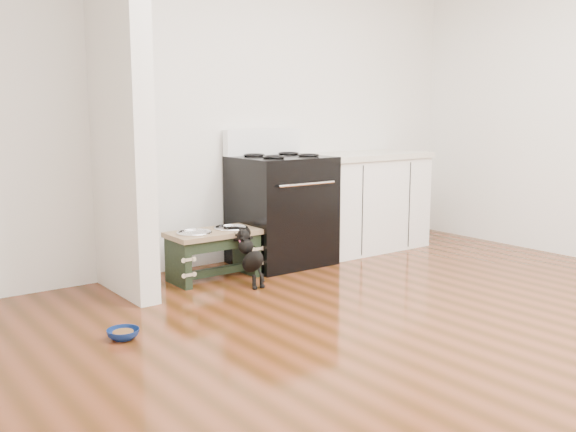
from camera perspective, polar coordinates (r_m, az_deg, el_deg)
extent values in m
plane|color=#3F200B|center=(3.89, 15.70, -10.62)|extent=(5.00, 5.00, 0.00)
plane|color=silver|center=(5.53, -4.86, 9.83)|extent=(5.00, 0.00, 5.00)
cube|color=silver|center=(4.64, -14.75, 9.63)|extent=(0.15, 0.80, 2.70)
cube|color=black|center=(5.45, -0.58, 0.48)|extent=(0.76, 0.65, 0.92)
cube|color=black|center=(5.22, 1.43, -0.60)|extent=(0.58, 0.02, 0.50)
cylinder|color=silver|center=(5.14, 1.72, 2.85)|extent=(0.56, 0.02, 0.02)
cube|color=white|center=(5.62, -2.26, 6.58)|extent=(0.76, 0.08, 0.22)
torus|color=black|center=(5.18, -1.29, 5.26)|extent=(0.18, 0.18, 0.02)
torus|color=black|center=(5.40, 1.84, 5.43)|extent=(0.18, 0.18, 0.02)
torus|color=black|center=(5.41, -3.02, 5.43)|extent=(0.18, 0.18, 0.02)
torus|color=black|center=(5.62, 0.05, 5.59)|extent=(0.18, 0.18, 0.02)
cube|color=white|center=(6.10, 6.73, 1.09)|extent=(1.20, 0.60, 0.86)
cube|color=beige|center=(6.05, 6.81, 5.36)|extent=(1.24, 0.64, 0.05)
cube|color=black|center=(5.99, 8.37, -2.81)|extent=(1.20, 0.06, 0.10)
cube|color=black|center=(4.90, -9.75, -4.14)|extent=(0.06, 0.34, 0.35)
cube|color=black|center=(5.19, -3.71, -3.23)|extent=(0.06, 0.34, 0.35)
cube|color=black|center=(4.88, -5.76, -2.53)|extent=(0.56, 0.03, 0.09)
cube|color=black|center=(5.06, -6.61, -4.94)|extent=(0.56, 0.06, 0.06)
cube|color=brown|center=(5.00, -6.68, -1.53)|extent=(0.70, 0.37, 0.04)
cylinder|color=silver|center=(4.92, -8.32, -1.72)|extent=(0.24, 0.24, 0.04)
cylinder|color=silver|center=(5.08, -5.09, -1.31)|extent=(0.24, 0.24, 0.04)
torus|color=silver|center=(4.91, -8.33, -1.46)|extent=(0.27, 0.27, 0.02)
torus|color=silver|center=(5.07, -5.10, -1.05)|extent=(0.27, 0.27, 0.02)
cylinder|color=black|center=(4.76, -3.03, -5.90)|extent=(0.03, 0.03, 0.11)
cylinder|color=black|center=(4.79, -2.36, -5.77)|extent=(0.03, 0.03, 0.11)
sphere|color=black|center=(4.76, -2.96, -6.40)|extent=(0.04, 0.04, 0.04)
sphere|color=black|center=(4.80, -2.29, -6.27)|extent=(0.04, 0.04, 0.04)
ellipsoid|color=black|center=(4.79, -3.16, -4.06)|extent=(0.12, 0.28, 0.25)
sphere|color=black|center=(4.85, -3.76, -2.70)|extent=(0.12, 0.12, 0.12)
sphere|color=black|center=(4.86, -3.99, -1.75)|extent=(0.10, 0.10, 0.10)
sphere|color=black|center=(4.90, -4.74, -1.67)|extent=(0.03, 0.03, 0.03)
sphere|color=black|center=(4.93, -4.09, -1.58)|extent=(0.03, 0.03, 0.03)
cylinder|color=black|center=(4.73, -2.40, -5.28)|extent=(0.02, 0.08, 0.09)
torus|color=#F1467A|center=(4.85, -3.89, -2.22)|extent=(0.09, 0.06, 0.09)
imported|color=navy|center=(3.89, -14.44, -10.13)|extent=(0.23, 0.23, 0.06)
cylinder|color=#4F3816|center=(3.88, -14.45, -10.07)|extent=(0.12, 0.12, 0.02)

